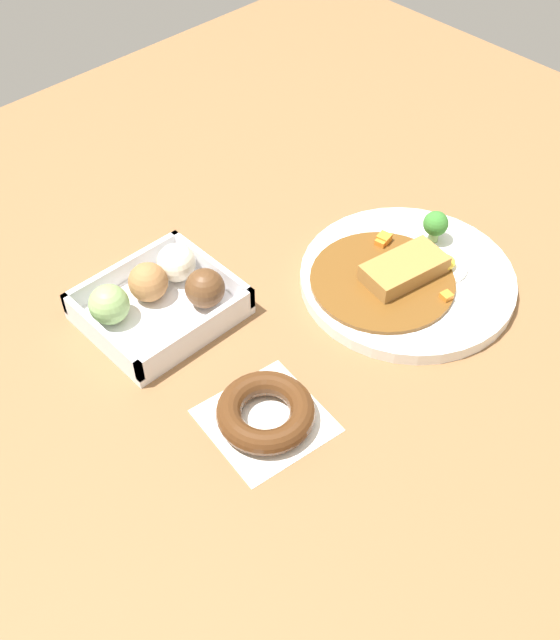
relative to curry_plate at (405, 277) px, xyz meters
name	(u,v)px	position (x,y,z in m)	size (l,w,h in m)	color
ground_plane	(338,347)	(0.15, 0.02, -0.01)	(1.60, 1.60, 0.00)	brown
curry_plate	(405,277)	(0.00, 0.00, 0.00)	(0.29, 0.29, 0.07)	white
donut_box	(160,296)	(0.27, -0.19, 0.01)	(0.19, 0.16, 0.06)	white
chocolate_ring_donut	(266,413)	(0.29, 0.04, 0.00)	(0.15, 0.15, 0.03)	white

